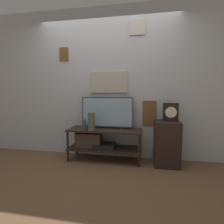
# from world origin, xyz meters

# --- Properties ---
(ground_plane) EXTENTS (12.00, 12.00, 0.00)m
(ground_plane) POSITION_xyz_m (0.00, 0.00, 0.00)
(ground_plane) COLOR brown
(wall_back) EXTENTS (6.40, 0.08, 2.70)m
(wall_back) POSITION_xyz_m (0.00, 0.52, 1.35)
(wall_back) COLOR #B2BCC6
(wall_back) RESTS_ON ground_plane
(media_console) EXTENTS (1.27, 0.43, 0.55)m
(media_console) POSITION_xyz_m (-0.11, 0.26, 0.35)
(media_console) COLOR black
(media_console) RESTS_ON ground_plane
(television) EXTENTS (0.91, 0.05, 0.55)m
(television) POSITION_xyz_m (0.03, 0.35, 0.84)
(television) COLOR #333338
(television) RESTS_ON media_console
(vase_tall_ceramic) EXTENTS (0.12, 0.12, 0.30)m
(vase_tall_ceramic) POSITION_xyz_m (-0.18, 0.10, 0.71)
(vase_tall_ceramic) COLOR #4C5647
(vase_tall_ceramic) RESTS_ON media_console
(vase_slim_bronze) EXTENTS (0.09, 0.09, 0.21)m
(vase_slim_bronze) POSITION_xyz_m (-0.34, 0.23, 0.66)
(vase_slim_bronze) COLOR #2D4251
(vase_slim_bronze) RESTS_ON media_console
(side_table) EXTENTS (0.40, 0.43, 0.72)m
(side_table) POSITION_xyz_m (1.04, 0.26, 0.36)
(side_table) COLOR black
(side_table) RESTS_ON ground_plane
(mantel_clock) EXTENTS (0.24, 0.11, 0.29)m
(mantel_clock) POSITION_xyz_m (1.09, 0.31, 0.87)
(mantel_clock) COLOR black
(mantel_clock) RESTS_ON side_table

